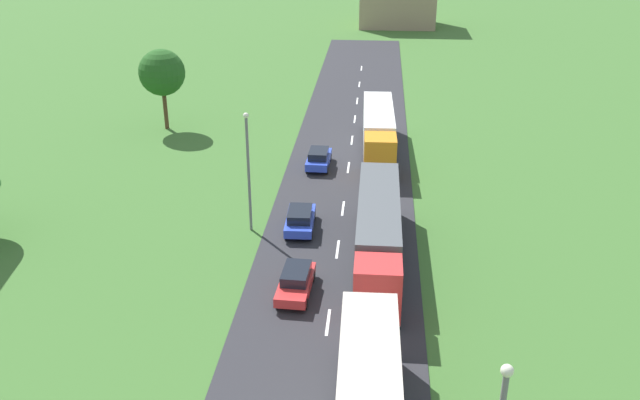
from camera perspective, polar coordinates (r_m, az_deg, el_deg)
The scene contains 9 objects.
road at distance 38.57m, azimuth 0.99°, elevation -7.86°, with size 10.00×140.00×0.06m, color #2B2B30.
lane_marking_centre at distance 33.72m, azimuth 0.26°, elevation -13.18°, with size 0.16×117.97×0.01m.
truck_second at distance 40.77m, azimuth 4.87°, elevation -2.56°, with size 2.53×14.52×3.66m.
truck_third at distance 58.05m, azimuth 4.90°, elevation 5.81°, with size 2.86×13.52×3.55m.
car_third at distance 38.28m, azimuth -2.03°, elevation -6.77°, with size 1.90×4.28×1.45m.
car_fourth at distance 45.12m, azimuth -1.67°, elevation -1.58°, with size 1.91×4.25×1.49m.
car_fifth at distance 55.31m, azimuth -0.11°, elevation 3.52°, with size 1.85×4.08×1.50m.
lamppost_second at distance 43.91m, azimuth -5.99°, elevation 2.79°, with size 0.36×0.36×8.08m.
tree_oak at distance 65.10m, azimuth -13.03°, elevation 10.29°, with size 4.24×4.24×7.48m.
Camera 1 is at (2.16, -7.98, 20.72)m, focal length 38.43 mm.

